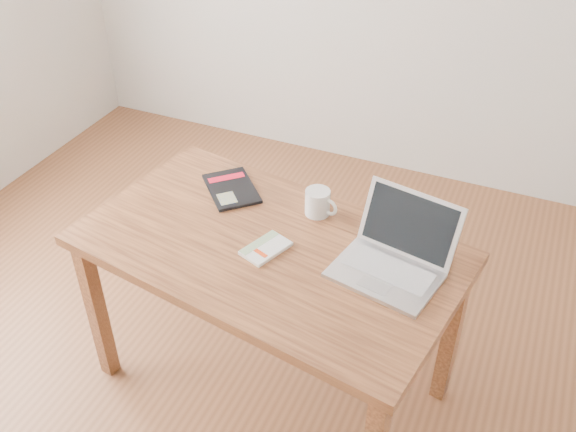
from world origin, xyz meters
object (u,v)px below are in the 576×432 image
at_px(coffee_mug, 318,202).
at_px(black_guidebook, 231,189).
at_px(white_guidebook, 266,248).
at_px(laptop, 394,256).
at_px(desk, 269,263).

bearing_deg(coffee_mug, black_guidebook, -167.42).
distance_m(white_guidebook, laptop, 0.45).
distance_m(desk, white_guidebook, 0.10).
relative_size(white_guidebook, black_guidebook, 0.63).
bearing_deg(laptop, coffee_mug, 162.82).
bearing_deg(coffee_mug, white_guidebook, -94.03).
xyz_separation_m(desk, white_guidebook, (0.00, -0.03, 0.10)).
bearing_deg(laptop, desk, -161.41).
distance_m(desk, coffee_mug, 0.30).
relative_size(black_guidebook, coffee_mug, 2.31).
bearing_deg(desk, laptop, 16.73).
height_order(white_guidebook, coffee_mug, coffee_mug).
bearing_deg(laptop, black_guidebook, 176.09).
bearing_deg(white_guidebook, black_guidebook, 155.43).
xyz_separation_m(white_guidebook, laptop, (0.44, 0.09, 0.04)).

